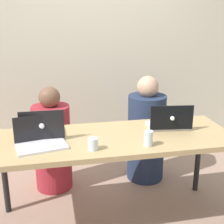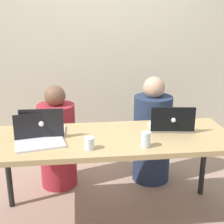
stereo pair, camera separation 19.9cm
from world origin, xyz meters
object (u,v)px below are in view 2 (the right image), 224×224
Objects in this scene: person_on_left at (58,142)px; water_glass_left at (89,144)px; water_glass_right at (146,141)px; person_on_right at (152,136)px; laptop_back_right at (171,125)px; laptop_back_left at (43,129)px; laptop_front_left at (39,137)px.

person_on_left reaches higher than water_glass_left.
water_glass_left is at bearing 94.56° from person_on_left.
water_glass_right is (0.40, -0.01, 0.01)m from water_glass_left.
person_on_right is 1.12m from water_glass_left.
laptop_back_right is (0.96, -0.55, 0.35)m from person_on_left.
laptop_back_left is (-1.03, 0.01, 0.00)m from laptop_back_right.
water_glass_left is at bearing -33.34° from laptop_front_left.
person_on_right is at bearing 166.13° from person_on_left.
water_glass_right is at bearing 89.00° from person_on_right.
water_glass_left is at bearing 68.04° from person_on_right.
laptop_front_left is 4.45× the size of water_glass_left.
laptop_back_right is at bearing 136.30° from person_on_left.
person_on_right is at bearing 22.85° from laptop_front_left.
person_on_right is (0.95, 0.00, 0.03)m from person_on_left.
water_glass_right reaches higher than water_glass_left.
water_glass_left is (0.35, -0.30, -0.01)m from laptop_back_left.
person_on_left is 1.15m from water_glass_right.
laptop_back_left reaches higher than laptop_front_left.
person_on_left reaches higher than laptop_back_left.
laptop_back_left is at bearing 69.49° from person_on_left.
person_on_left is 0.95m from person_on_right.
laptop_back_right reaches higher than laptop_front_left.
person_on_right reaches higher than water_glass_right.
person_on_right is 1.20m from laptop_back_left.
person_on_left is at bearing 16.15° from person_on_right.
person_on_left is 9.13× the size of water_glass_right.
laptop_back_left is at bearing 7.21° from laptop_back_right.
person_on_right is 9.68× the size of water_glass_right.
laptop_back_right is 0.41m from water_glass_right.
person_on_right is at bearing -150.97° from laptop_back_left.
laptop_back_left is (-0.06, -0.55, 0.35)m from person_on_left.
person_on_right is 0.95m from water_glass_right.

